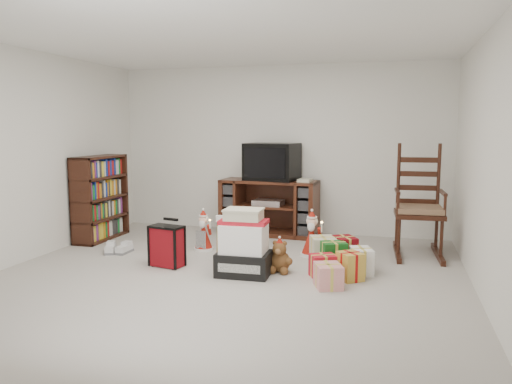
# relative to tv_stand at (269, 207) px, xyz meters

# --- Properties ---
(room) EXTENTS (5.01, 5.01, 2.51)m
(room) POSITION_rel_tv_stand_xyz_m (0.08, -2.22, 0.84)
(room) COLOR #B1ABA2
(room) RESTS_ON ground
(tv_stand) EXTENTS (1.45, 0.58, 0.81)m
(tv_stand) POSITION_rel_tv_stand_xyz_m (0.00, 0.00, 0.00)
(tv_stand) COLOR #481E14
(tv_stand) RESTS_ON floor
(bookshelf) EXTENTS (0.32, 0.97, 1.19)m
(bookshelf) POSITION_rel_tv_stand_xyz_m (-2.23, -0.94, 0.16)
(bookshelf) COLOR #33190E
(bookshelf) RESTS_ON floor
(rocking_chair) EXTENTS (0.63, 0.98, 1.44)m
(rocking_chair) POSITION_rel_tv_stand_xyz_m (2.08, -0.62, 0.08)
(rocking_chair) COLOR #33190E
(rocking_chair) RESTS_ON floor
(gift_pile) EXTENTS (0.58, 0.43, 0.71)m
(gift_pile) POSITION_rel_tv_stand_xyz_m (0.24, -2.06, -0.10)
(gift_pile) COLOR black
(gift_pile) RESTS_ON floor
(red_suitcase) EXTENTS (0.39, 0.26, 0.56)m
(red_suitcase) POSITION_rel_tv_stand_xyz_m (-0.70, -1.99, -0.17)
(red_suitcase) COLOR maroon
(red_suitcase) RESTS_ON floor
(stocking) EXTENTS (0.30, 0.18, 0.59)m
(stocking) POSITION_rel_tv_stand_xyz_m (-0.05, -1.78, -0.11)
(stocking) COLOR #0E801D
(stocking) RESTS_ON floor
(teddy_bear) EXTENTS (0.23, 0.21, 0.35)m
(teddy_bear) POSITION_rel_tv_stand_xyz_m (0.59, -1.85, -0.26)
(teddy_bear) COLOR brown
(teddy_bear) RESTS_ON floor
(santa_figurine) EXTENTS (0.28, 0.27, 0.57)m
(santa_figurine) POSITION_rel_tv_stand_xyz_m (0.81, -1.07, -0.19)
(santa_figurine) COLOR maroon
(santa_figurine) RESTS_ON floor
(mrs_claus_figurine) EXTENTS (0.26, 0.25, 0.53)m
(mrs_claus_figurine) POSITION_rel_tv_stand_xyz_m (-0.58, -1.15, -0.20)
(mrs_claus_figurine) COLOR maroon
(mrs_claus_figurine) RESTS_ON floor
(sneaker_pair) EXTENTS (0.35, 0.30, 0.10)m
(sneaker_pair) POSITION_rel_tv_stand_xyz_m (-1.58, -1.59, -0.36)
(sneaker_pair) COLOR silver
(sneaker_pair) RESTS_ON floor
(gift_cluster) EXTENTS (0.76, 1.11, 0.26)m
(gift_cluster) POSITION_rel_tv_stand_xyz_m (1.23, -1.71, -0.28)
(gift_cluster) COLOR red
(gift_cluster) RESTS_ON floor
(crt_television) EXTENTS (0.81, 0.64, 0.54)m
(crt_television) POSITION_rel_tv_stand_xyz_m (0.04, 0.00, 0.68)
(crt_television) COLOR black
(crt_television) RESTS_ON tv_stand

